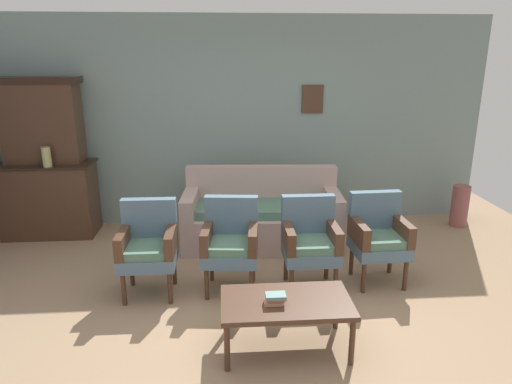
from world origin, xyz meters
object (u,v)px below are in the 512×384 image
floral_couch (262,218)px  armchair_row_middle (378,234)px  vase_on_cabinet (47,157)px  armchair_near_cabinet (231,241)px  floor_vase_by_wall (460,206)px  armchair_by_doorway (310,239)px  armchair_near_couch_end (148,244)px  coffee_table (286,305)px  side_cabinet (50,199)px  book_stack_on_table (275,298)px

floral_couch → armchair_row_middle: 1.50m
vase_on_cabinet → floral_couch: bearing=-7.0°
armchair_near_cabinet → floor_vase_by_wall: 3.42m
vase_on_cabinet → armchair_near_cabinet: vase_on_cabinet is taller
vase_on_cabinet → armchair_by_doorway: vase_on_cabinet is taller
armchair_near_cabinet → armchair_near_couch_end: bearing=-178.1°
armchair_near_cabinet → floor_vase_by_wall: armchair_near_cabinet is taller
vase_on_cabinet → coffee_table: (2.54, -2.40, -0.67)m
vase_on_cabinet → armchair_near_couch_end: bearing=-46.2°
side_cabinet → vase_on_cabinet: bearing=-60.7°
armchair_by_doorway → armchair_near_couch_end: bearing=179.9°
armchair_by_doorway → book_stack_on_table: 1.12m
armchair_by_doorway → coffee_table: size_ratio=0.90×
book_stack_on_table → floor_vase_by_wall: 3.75m
vase_on_cabinet → floral_couch: vase_on_cabinet is taller
book_stack_on_table → floor_vase_by_wall: (2.77, 2.53, -0.19)m
armchair_row_middle → armchair_near_couch_end: bearing=-178.1°
vase_on_cabinet → armchair_near_cabinet: (2.14, -1.39, -0.55)m
side_cabinet → coffee_table: side_cabinet is taller
floral_couch → armchair_near_cabinet: size_ratio=2.11×
floral_couch → armchair_by_doorway: same height
floral_couch → coffee_table: bearing=-89.8°
book_stack_on_table → floor_vase_by_wall: bearing=42.4°
floral_couch → book_stack_on_table: size_ratio=11.63×
floral_couch → armchair_by_doorway: (0.37, -1.11, 0.17)m
floral_couch → coffee_table: (0.01, -2.09, 0.05)m
vase_on_cabinet → armchair_by_doorway: bearing=-26.0°
coffee_table → floor_vase_by_wall: floor_vase_by_wall is taller
armchair_near_cabinet → book_stack_on_table: (0.31, -1.05, -0.04)m
armchair_near_couch_end → floor_vase_by_wall: armchair_near_couch_end is taller
armchair_row_middle → book_stack_on_table: size_ratio=5.52×
floral_couch → side_cabinet: bearing=169.3°
armchair_near_couch_end → book_stack_on_table: 1.50m
side_cabinet → vase_on_cabinet: vase_on_cabinet is taller
side_cabinet → vase_on_cabinet: size_ratio=4.84×
floral_couch → floor_vase_by_wall: 2.71m
coffee_table → armchair_row_middle: bearing=44.6°
side_cabinet → armchair_row_middle: side_cabinet is taller
floral_couch → floor_vase_by_wall: (2.68, 0.40, -0.05)m
armchair_row_middle → coffee_table: 1.51m
side_cabinet → coffee_table: size_ratio=1.16×
armchair_near_cabinet → book_stack_on_table: bearing=-73.6°
vase_on_cabinet → floor_vase_by_wall: vase_on_cabinet is taller
side_cabinet → armchair_near_couch_end: size_ratio=1.28×
armchair_near_couch_end → armchair_row_middle: 2.25m
coffee_table → book_stack_on_table: 0.13m
armchair_near_couch_end → armchair_near_cabinet: 0.78m
side_cabinet → armchair_by_doorway: (3.01, -1.61, 0.03)m
armchair_by_doorway → book_stack_on_table: bearing=-114.1°
armchair_near_couch_end → floor_vase_by_wall: bearing=21.3°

